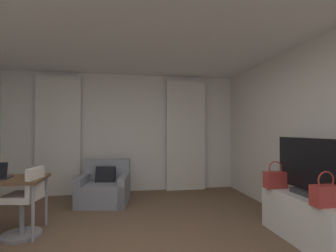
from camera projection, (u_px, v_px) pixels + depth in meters
The scene contains 11 objects.
wall_window at pixel (125, 133), 5.61m from camera, with size 5.12×0.06×2.60m.
wall_right at pixel (336, 135), 3.08m from camera, with size 0.06×6.12×2.60m.
ceiling at pixel (128, 10), 2.65m from camera, with size 5.12×6.12×0.06m, color white.
curtain_left_panel at pixel (58, 135), 5.23m from camera, with size 0.90×0.06×2.50m.
curtain_right_panel at pixel (186, 135), 5.72m from camera, with size 0.90×0.06×2.50m.
armchair at pixel (104, 189), 4.66m from camera, with size 0.98×0.90×0.79m.
desk_chair at pixel (25, 206), 3.22m from camera, with size 0.48×0.48×0.88m.
tv_console at pixel (308, 219), 3.05m from camera, with size 0.49×1.24×0.57m.
tv_flatscreen at pixel (306, 168), 3.09m from camera, with size 0.20×0.99×0.70m.
handbag_primary at pixel (275, 179), 3.45m from camera, with size 0.30×0.14×0.37m.
handbag_secondary at pixel (326, 195), 2.62m from camera, with size 0.30×0.14×0.37m.
Camera 1 is at (-0.05, -2.66, 1.37)m, focal length 26.81 mm.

